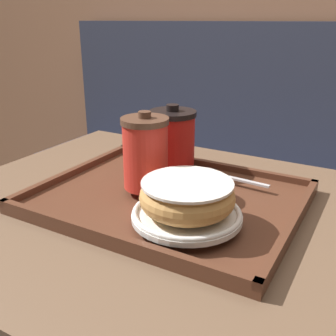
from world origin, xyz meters
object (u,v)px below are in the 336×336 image
at_px(coffee_cup_front, 145,153).
at_px(coffee_cup_rear, 172,137).
at_px(spoon, 218,173).
at_px(donut_chocolate_glazed, 187,196).

bearing_deg(coffee_cup_front, coffee_cup_rear, 97.54).
xyz_separation_m(coffee_cup_front, spoon, (0.09, 0.11, -0.06)).
bearing_deg(donut_chocolate_glazed, spoon, 98.31).
distance_m(coffee_cup_rear, donut_chocolate_glazed, 0.24).
distance_m(coffee_cup_front, spoon, 0.15).
relative_size(coffee_cup_front, spoon, 0.97).
height_order(coffee_cup_front, donut_chocolate_glazed, coffee_cup_front).
bearing_deg(donut_chocolate_glazed, coffee_cup_front, 148.93).
bearing_deg(coffee_cup_rear, spoon, -8.82).
xyz_separation_m(donut_chocolate_glazed, spoon, (-0.03, 0.18, -0.03)).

